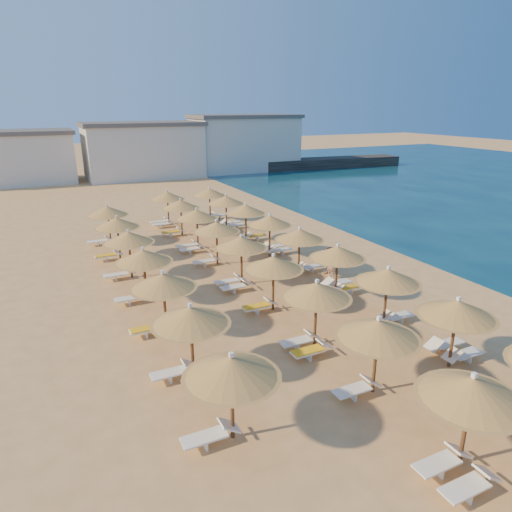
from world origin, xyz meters
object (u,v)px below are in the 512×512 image
jetty (310,164)px  beachgoer_b (330,261)px  beachgoer_a (331,265)px  parasol_row_east (317,244)px  parasol_row_west (256,253)px

jetty → beachgoer_b: (-24.17, -40.36, 0.11)m
beachgoer_b → beachgoer_a: bearing=-45.3°
parasol_row_east → beachgoer_a: size_ratio=21.86×
parasol_row_west → beachgoer_a: bearing=4.8°
jetty → beachgoer_a: bearing=-115.0°
parasol_row_west → beachgoer_a: (4.96, 0.42, -1.54)m
parasol_row_east → parasol_row_west: bearing=180.0°
beachgoer_a → beachgoer_b: bearing=135.5°
parasol_row_east → beachgoer_b: bearing=28.9°
parasol_row_east → parasol_row_west: (-3.66, 0.00, 0.00)m
jetty → beachgoer_b: bearing=-115.1°
jetty → beachgoer_a: 47.49m
beachgoer_b → beachgoer_a: (-0.19, -0.41, -0.04)m
beachgoer_a → parasol_row_west: bearing=-104.3°
jetty → parasol_row_east: parasol_row_east is taller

